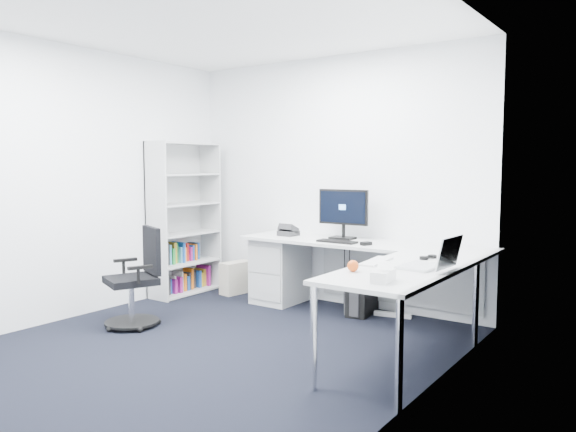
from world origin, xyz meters
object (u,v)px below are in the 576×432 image
Objects in this scene: task_chair at (131,278)px; monitor at (343,214)px; laptop at (421,250)px; l_desk at (343,285)px; bookshelf at (184,218)px.

monitor is at bearing 73.66° from task_chair.
monitor is at bearing 143.36° from laptop.
task_chair is (-1.60, -1.22, 0.09)m from l_desk.
bookshelf is 4.82× the size of laptop.
task_chair is (0.57, -1.27, -0.43)m from bookshelf.
l_desk is at bearing -1.32° from bookshelf.
task_chair reaches higher than l_desk.
bookshelf is at bearing 137.03° from task_chair.
task_chair is 2.73m from laptop.
laptop is at bearing -42.65° from monitor.
l_desk is 2.02m from task_chair.
task_chair is at bearing -142.65° from l_desk.
l_desk is 1.32m from laptop.
monitor is (-0.26, 0.43, 0.65)m from l_desk.
monitor is 1.49× the size of laptop.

